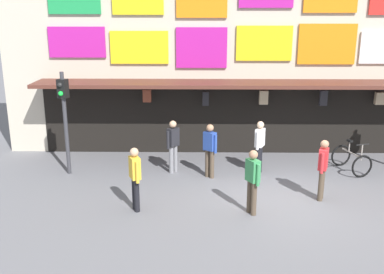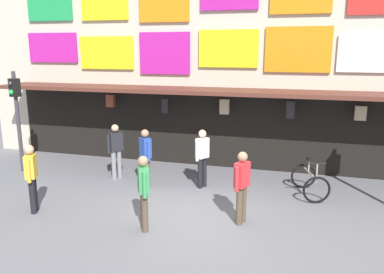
{
  "view_description": "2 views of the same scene",
  "coord_description": "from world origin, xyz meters",
  "px_view_note": "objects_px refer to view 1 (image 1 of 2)",
  "views": [
    {
      "loc": [
        -2.2,
        -11.39,
        5.01
      ],
      "look_at": [
        -2.39,
        1.01,
        1.43
      ],
      "focal_mm": 41.8,
      "sensor_mm": 36.0,
      "label": 1
    },
    {
      "loc": [
        2.24,
        -8.19,
        3.89
      ],
      "look_at": [
        -0.47,
        1.43,
        1.57
      ],
      "focal_mm": 35.9,
      "sensor_mm": 36.0,
      "label": 2
    }
  ],
  "objects_px": {
    "pedestrian_in_blue": "(210,148)",
    "pedestrian_in_yellow": "(135,176)",
    "traffic_light_near": "(64,107)",
    "pedestrian_in_black": "(173,143)",
    "pedestrian_in_purple": "(260,144)",
    "pedestrian_in_green": "(252,178)",
    "bicycle_parked": "(351,160)",
    "pedestrian_in_red": "(323,167)"
  },
  "relations": [
    {
      "from": "pedestrian_in_blue",
      "to": "pedestrian_in_yellow",
      "type": "bearing_deg",
      "value": -129.37
    },
    {
      "from": "traffic_light_near",
      "to": "pedestrian_in_yellow",
      "type": "xyz_separation_m",
      "value": [
        2.47,
        -2.62,
        -1.19
      ]
    },
    {
      "from": "pedestrian_in_black",
      "to": "traffic_light_near",
      "type": "bearing_deg",
      "value": -176.95
    },
    {
      "from": "pedestrian_in_blue",
      "to": "pedestrian_in_purple",
      "type": "height_order",
      "value": "same"
    },
    {
      "from": "pedestrian_in_blue",
      "to": "pedestrian_in_black",
      "type": "distance_m",
      "value": 1.21
    },
    {
      "from": "traffic_light_near",
      "to": "pedestrian_in_green",
      "type": "xyz_separation_m",
      "value": [
        5.41,
        -2.78,
        -1.19
      ]
    },
    {
      "from": "pedestrian_in_black",
      "to": "pedestrian_in_yellow",
      "type": "bearing_deg",
      "value": -106.08
    },
    {
      "from": "pedestrian_in_yellow",
      "to": "pedestrian_in_green",
      "type": "xyz_separation_m",
      "value": [
        2.94,
        -0.15,
        0.0
      ]
    },
    {
      "from": "bicycle_parked",
      "to": "pedestrian_in_black",
      "type": "relative_size",
      "value": 0.79
    },
    {
      "from": "pedestrian_in_yellow",
      "to": "pedestrian_in_black",
      "type": "distance_m",
      "value": 2.91
    },
    {
      "from": "bicycle_parked",
      "to": "pedestrian_in_red",
      "type": "height_order",
      "value": "pedestrian_in_red"
    },
    {
      "from": "pedestrian_in_purple",
      "to": "pedestrian_in_black",
      "type": "xyz_separation_m",
      "value": [
        -2.69,
        0.04,
        0.0
      ]
    },
    {
      "from": "pedestrian_in_blue",
      "to": "pedestrian_in_black",
      "type": "relative_size",
      "value": 1.0
    },
    {
      "from": "traffic_light_near",
      "to": "pedestrian_in_green",
      "type": "height_order",
      "value": "traffic_light_near"
    },
    {
      "from": "bicycle_parked",
      "to": "pedestrian_in_blue",
      "type": "bearing_deg",
      "value": -172.82
    },
    {
      "from": "pedestrian_in_blue",
      "to": "pedestrian_in_green",
      "type": "xyz_separation_m",
      "value": [
        1.0,
        -2.52,
        0.0
      ]
    },
    {
      "from": "bicycle_parked",
      "to": "pedestrian_in_yellow",
      "type": "bearing_deg",
      "value": -155.52
    },
    {
      "from": "pedestrian_in_purple",
      "to": "pedestrian_in_black",
      "type": "distance_m",
      "value": 2.69
    },
    {
      "from": "traffic_light_near",
      "to": "pedestrian_in_yellow",
      "type": "distance_m",
      "value": 3.79
    },
    {
      "from": "pedestrian_in_blue",
      "to": "pedestrian_in_green",
      "type": "height_order",
      "value": "same"
    },
    {
      "from": "pedestrian_in_yellow",
      "to": "pedestrian_in_red",
      "type": "xyz_separation_m",
      "value": [
        4.92,
        0.75,
        0.0
      ]
    },
    {
      "from": "pedestrian_in_yellow",
      "to": "pedestrian_in_purple",
      "type": "distance_m",
      "value": 4.46
    },
    {
      "from": "pedestrian_in_purple",
      "to": "pedestrian_in_red",
      "type": "distance_m",
      "value": 2.46
    },
    {
      "from": "traffic_light_near",
      "to": "pedestrian_in_yellow",
      "type": "bearing_deg",
      "value": -46.74
    },
    {
      "from": "pedestrian_in_blue",
      "to": "traffic_light_near",
      "type": "bearing_deg",
      "value": 176.66
    },
    {
      "from": "bicycle_parked",
      "to": "pedestrian_in_green",
      "type": "height_order",
      "value": "pedestrian_in_green"
    },
    {
      "from": "pedestrian_in_blue",
      "to": "pedestrian_in_purple",
      "type": "xyz_separation_m",
      "value": [
        1.56,
        0.39,
        0.0
      ]
    },
    {
      "from": "pedestrian_in_yellow",
      "to": "pedestrian_in_red",
      "type": "distance_m",
      "value": 4.97
    },
    {
      "from": "pedestrian_in_yellow",
      "to": "pedestrian_in_purple",
      "type": "height_order",
      "value": "same"
    },
    {
      "from": "pedestrian_in_blue",
      "to": "pedestrian_in_green",
      "type": "bearing_deg",
      "value": -68.36
    },
    {
      "from": "bicycle_parked",
      "to": "pedestrian_in_black",
      "type": "bearing_deg",
      "value": -178.62
    },
    {
      "from": "bicycle_parked",
      "to": "pedestrian_in_purple",
      "type": "xyz_separation_m",
      "value": [
        -2.95,
        -0.17,
        0.55
      ]
    },
    {
      "from": "traffic_light_near",
      "to": "bicycle_parked",
      "type": "height_order",
      "value": "traffic_light_near"
    },
    {
      "from": "traffic_light_near",
      "to": "pedestrian_in_red",
      "type": "distance_m",
      "value": 7.71
    },
    {
      "from": "traffic_light_near",
      "to": "pedestrian_in_blue",
      "type": "bearing_deg",
      "value": -3.34
    },
    {
      "from": "pedestrian_in_blue",
      "to": "pedestrian_in_yellow",
      "type": "xyz_separation_m",
      "value": [
        -1.94,
        -2.37,
        0.0
      ]
    },
    {
      "from": "traffic_light_near",
      "to": "pedestrian_in_blue",
      "type": "xyz_separation_m",
      "value": [
        4.41,
        -0.26,
        -1.19
      ]
    },
    {
      "from": "bicycle_parked",
      "to": "pedestrian_in_blue",
      "type": "height_order",
      "value": "pedestrian_in_blue"
    },
    {
      "from": "bicycle_parked",
      "to": "pedestrian_in_black",
      "type": "xyz_separation_m",
      "value": [
        -5.64,
        -0.14,
        0.55
      ]
    },
    {
      "from": "bicycle_parked",
      "to": "pedestrian_in_green",
      "type": "xyz_separation_m",
      "value": [
        -3.5,
        -3.09,
        0.55
      ]
    },
    {
      "from": "traffic_light_near",
      "to": "pedestrian_in_blue",
      "type": "height_order",
      "value": "traffic_light_near"
    },
    {
      "from": "bicycle_parked",
      "to": "pedestrian_in_yellow",
      "type": "relative_size",
      "value": 0.79
    }
  ]
}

